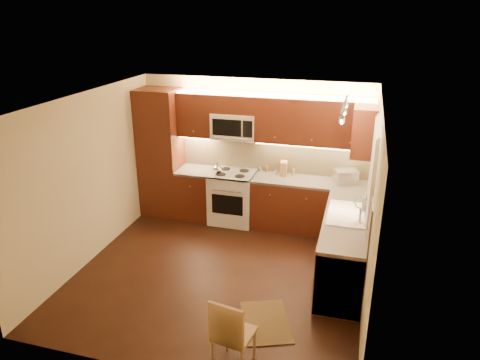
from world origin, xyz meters
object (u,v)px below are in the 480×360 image
(stove, at_px, (233,197))
(dining_chair, at_px, (234,332))
(soap_bottle, at_px, (366,199))
(kettle, at_px, (217,168))
(microwave, at_px, (235,126))
(sink, at_px, (347,209))
(toaster_oven, at_px, (345,176))
(knife_block, at_px, (284,168))

(stove, distance_m, dining_chair, 3.50)
(soap_bottle, bearing_deg, kettle, 169.22)
(microwave, distance_m, soap_bottle, 2.51)
(microwave, distance_m, sink, 2.48)
(toaster_oven, distance_m, dining_chair, 3.62)
(microwave, xyz_separation_m, sink, (2.00, -1.26, -0.74))
(kettle, bearing_deg, sink, -35.91)
(kettle, relative_size, knife_block, 0.77)
(stove, distance_m, toaster_oven, 1.98)
(stove, height_order, soap_bottle, soap_bottle)
(kettle, relative_size, dining_chair, 0.22)
(stove, distance_m, soap_bottle, 2.42)
(microwave, bearing_deg, stove, -90.00)
(kettle, distance_m, soap_bottle, 2.58)
(stove, xyz_separation_m, soap_bottle, (2.24, -0.75, 0.54))
(stove, distance_m, microwave, 1.27)
(dining_chair, bearing_deg, stove, 116.59)
(microwave, xyz_separation_m, soap_bottle, (2.24, -0.89, -0.72))
(sink, distance_m, soap_bottle, 0.45)
(knife_block, xyz_separation_m, dining_chair, (0.15, -3.53, -0.58))
(sink, bearing_deg, stove, 150.64)
(sink, bearing_deg, kettle, 155.16)
(sink, bearing_deg, microwave, 147.79)
(kettle, bearing_deg, microwave, 30.52)
(dining_chair, bearing_deg, kettle, 120.88)
(microwave, distance_m, toaster_oven, 2.03)
(stove, distance_m, kettle, 0.61)
(knife_block, bearing_deg, microwave, 178.17)
(knife_block, height_order, dining_chair, knife_block)
(stove, xyz_separation_m, kettle, (-0.25, -0.08, 0.55))
(sink, distance_m, knife_block, 1.73)
(microwave, bearing_deg, knife_block, 2.69)
(stove, distance_m, sink, 2.35)
(microwave, relative_size, dining_chair, 0.86)
(toaster_oven, relative_size, soap_bottle, 1.85)
(soap_bottle, bearing_deg, stove, 165.68)
(toaster_oven, bearing_deg, soap_bottle, -93.28)
(toaster_oven, bearing_deg, microwave, 154.40)
(soap_bottle, relative_size, dining_chair, 0.22)
(stove, bearing_deg, dining_chair, -73.26)
(microwave, height_order, knife_block, microwave)
(knife_block, bearing_deg, sink, -53.30)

